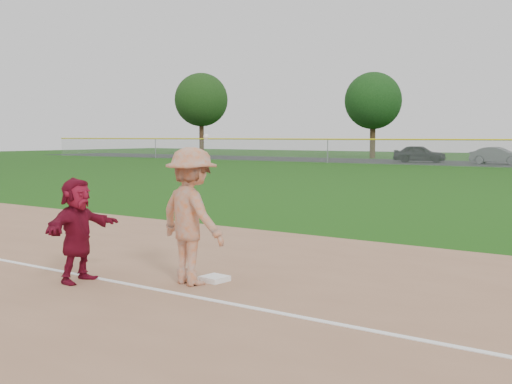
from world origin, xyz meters
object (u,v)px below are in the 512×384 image
Objects in this scene: base_runner at (77,230)px; car_mid at (498,156)px; first_base at (214,279)px; car_left at (420,154)px.

base_runner is 0.39× the size of car_mid.
base_runner reaches higher than first_base.
car_left is 1.05× the size of car_mid.
car_mid is at bearing -103.30° from car_left.
car_left reaches higher than car_mid.
car_mid is (6.44, 0.12, -0.06)m from car_left.
first_base is at bearing -170.58° from car_mid.
car_mid is at bearing 99.69° from first_base.
car_left is 6.45m from car_mid.
base_runner is 46.91m from car_mid.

